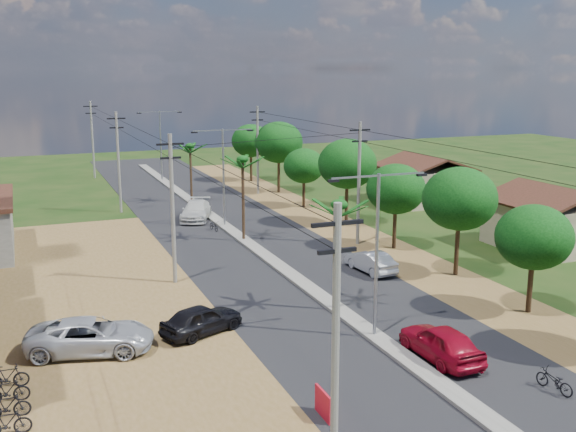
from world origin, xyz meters
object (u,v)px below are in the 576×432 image
object	(u,v)px
car_silver_mid	(371,262)
car_white_far	(196,211)
parked_scooter_row	(7,423)
car_parked_dark	(202,320)
roadside_sign	(323,405)
car_parked_silver	(91,337)
car_red_near	(441,343)
moto_rider_east	(554,382)

from	to	relation	value
car_silver_mid	car_white_far	xyz separation A→B (m)	(-6.50, 18.94, 0.10)
car_silver_mid	parked_scooter_row	size ratio (longest dim) A/B	0.49
car_silver_mid	car_parked_dark	world-z (taller)	car_parked_dark
roadside_sign	parked_scooter_row	xyz separation A→B (m)	(-10.83, 3.01, -0.05)
car_parked_silver	roadside_sign	world-z (taller)	car_parked_silver
roadside_sign	car_red_near	bearing A→B (deg)	22.11
car_parked_silver	parked_scooter_row	bearing A→B (deg)	165.49
car_red_near	car_parked_silver	size ratio (longest dim) A/B	0.82
car_red_near	car_parked_dark	size ratio (longest dim) A/B	1.10
car_white_far	parked_scooter_row	size ratio (longest dim) A/B	0.64
moto_rider_east	car_parked_dark	bearing A→B (deg)	-53.37
car_parked_dark	roadside_sign	size ratio (longest dim) A/B	3.19
car_parked_silver	car_red_near	bearing A→B (deg)	-99.85
car_silver_mid	car_parked_silver	xyz separation A→B (m)	(-17.82, -6.23, 0.11)
parked_scooter_row	car_parked_silver	bearing A→B (deg)	60.71
car_parked_dark	car_red_near	bearing A→B (deg)	-150.07
car_parked_silver	roadside_sign	size ratio (longest dim) A/B	4.27
roadside_sign	car_parked_silver	bearing A→B (deg)	129.32
car_red_near	parked_scooter_row	bearing A→B (deg)	-2.18
moto_rider_east	roadside_sign	size ratio (longest dim) A/B	1.31
car_red_near	parked_scooter_row	world-z (taller)	car_red_near
car_red_near	car_white_far	world-z (taller)	car_red_near
moto_rider_east	roadside_sign	xyz separation A→B (m)	(-9.42, 1.60, 0.09)
parked_scooter_row	car_parked_dark	bearing A→B (deg)	36.79
car_parked_dark	roadside_sign	world-z (taller)	car_parked_dark
parked_scooter_row	car_silver_mid	bearing A→B (deg)	30.34
car_white_far	car_silver_mid	bearing A→B (deg)	-48.58
car_parked_silver	moto_rider_east	xyz separation A→B (m)	(16.74, -10.86, -0.33)
car_silver_mid	car_white_far	bearing A→B (deg)	-76.48
car_parked_dark	moto_rider_east	bearing A→B (deg)	-157.13
car_red_near	roadside_sign	xyz separation A→B (m)	(-7.00, -2.70, -0.24)
car_parked_silver	parked_scooter_row	distance (m)	7.17
car_white_far	moto_rider_east	size ratio (longest dim) A/B	3.09
car_silver_mid	moto_rider_east	world-z (taller)	car_silver_mid
car_silver_mid	car_parked_dark	xyz separation A→B (m)	(-12.58, -5.94, 0.04)
car_silver_mid	moto_rider_east	distance (m)	17.13
car_parked_dark	parked_scooter_row	xyz separation A→B (m)	(-8.75, -6.54, -0.22)
parked_scooter_row	car_red_near	bearing A→B (deg)	-1.00
car_white_far	car_parked_silver	distance (m)	27.60
car_white_far	car_parked_silver	size ratio (longest dim) A/B	0.95
car_red_near	parked_scooter_row	size ratio (longest dim) A/B	0.56
car_red_near	moto_rider_east	world-z (taller)	car_red_near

